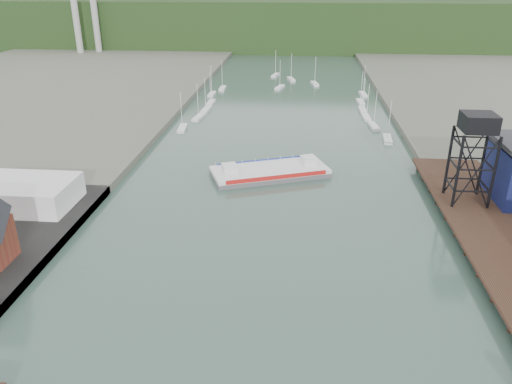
# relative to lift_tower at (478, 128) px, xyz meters

# --- Properties ---
(east_pier) EXTENTS (14.00, 70.00, 2.45)m
(east_pier) POSITION_rel_lift_tower_xyz_m (2.00, -13.00, -13.75)
(east_pier) COLOR black
(east_pier) RESTS_ON ground
(white_shed) EXTENTS (18.00, 12.00, 4.50)m
(white_shed) POSITION_rel_lift_tower_xyz_m (-79.00, -8.00, -11.80)
(white_shed) COLOR silver
(white_shed) RESTS_ON west_quay
(lift_tower) EXTENTS (6.50, 6.50, 16.00)m
(lift_tower) POSITION_rel_lift_tower_xyz_m (0.00, 0.00, 0.00)
(lift_tower) COLOR black
(lift_tower) RESTS_ON east_pier
(marina_sailboats) EXTENTS (57.71, 92.65, 0.90)m
(marina_sailboats) POSITION_rel_lift_tower_xyz_m (-34.92, 80.46, -15.30)
(marina_sailboats) COLOR silver
(marina_sailboats) RESTS_ON ground
(distant_hills) EXTENTS (500.00, 120.00, 80.00)m
(distant_hills) POSITION_rel_lift_tower_xyz_m (-38.98, 243.35, -5.27)
(distant_hills) COLOR black
(distant_hills) RESTS_ON ground
(chain_ferry) EXTENTS (26.28, 17.92, 3.51)m
(chain_ferry) POSITION_rel_lift_tower_xyz_m (-36.21, 13.92, -14.64)
(chain_ferry) COLOR #535356
(chain_ferry) RESTS_ON ground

